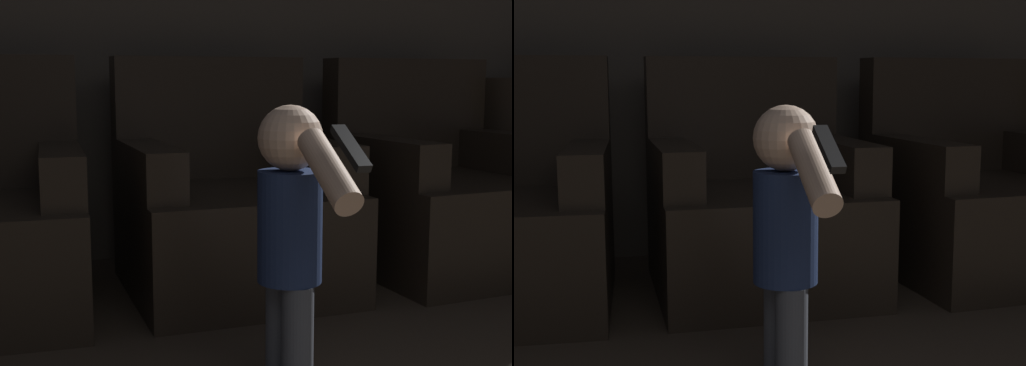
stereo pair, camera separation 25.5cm
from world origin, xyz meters
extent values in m
cube|color=#51493F|center=(0.00, 4.50, 1.30)|extent=(8.40, 0.05, 2.60)
cube|color=black|center=(-0.56, 3.72, 0.56)|extent=(0.19, 0.76, 0.20)
cube|color=black|center=(0.15, 3.74, 0.23)|extent=(0.91, 0.93, 0.46)
cube|color=black|center=(0.15, 4.12, 0.74)|extent=(0.90, 0.17, 0.57)
cube|color=black|center=(-0.22, 3.73, 0.56)|extent=(0.17, 0.76, 0.20)
cube|color=black|center=(0.53, 3.74, 0.56)|extent=(0.17, 0.76, 0.20)
cube|color=black|center=(1.24, 3.74, 0.23)|extent=(0.96, 0.98, 0.46)
cube|color=black|center=(1.22, 4.12, 0.74)|extent=(0.91, 0.22, 0.57)
cube|color=black|center=(0.87, 3.71, 0.56)|extent=(0.21, 0.76, 0.20)
cube|color=black|center=(1.61, 3.76, 0.56)|extent=(0.21, 0.76, 0.20)
cylinder|color=#474C56|center=(0.01, 2.65, 0.17)|extent=(0.09, 0.09, 0.34)
cylinder|color=#474C56|center=(-0.01, 2.75, 0.17)|extent=(0.09, 0.09, 0.34)
cylinder|color=navy|center=(0.00, 2.70, 0.50)|extent=(0.19, 0.19, 0.32)
sphere|color=beige|center=(0.00, 2.70, 0.76)|extent=(0.19, 0.19, 0.19)
cylinder|color=beige|center=(-0.01, 2.82, 0.49)|extent=(0.08, 0.08, 0.27)
cylinder|color=beige|center=(0.01, 2.47, 0.69)|extent=(0.08, 0.27, 0.20)
cube|color=black|center=(0.01, 2.35, 0.76)|extent=(0.04, 0.16, 0.10)
camera|label=1|loc=(-0.75, 0.83, 0.93)|focal=50.00mm
camera|label=2|loc=(-0.51, 0.76, 0.93)|focal=50.00mm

